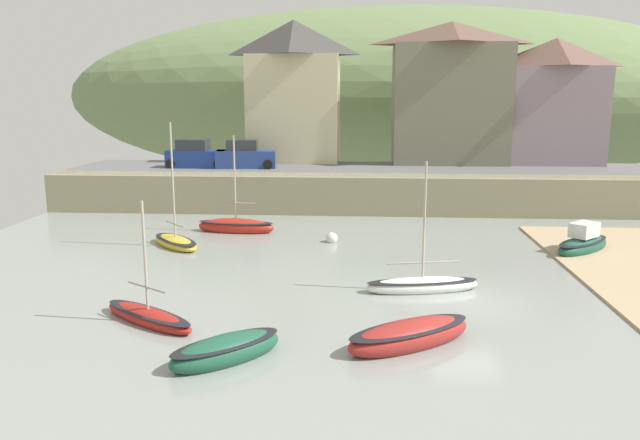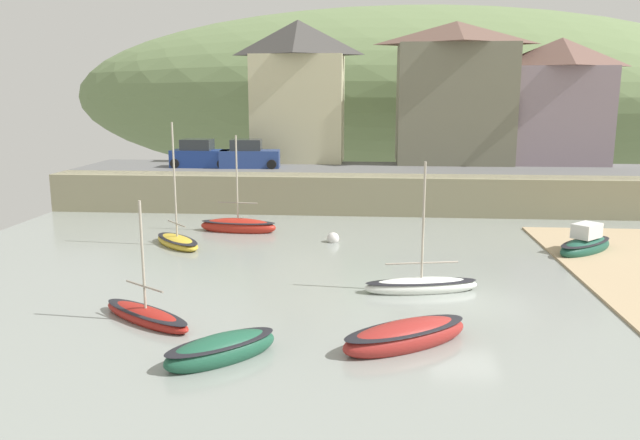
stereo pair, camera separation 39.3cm
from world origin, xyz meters
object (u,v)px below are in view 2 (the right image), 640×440
(sailboat_tall_mast, at_px, (221,350))
(motorboat_with_cabin, at_px, (146,315))
(waterfront_building_right, at_px, (558,100))
(waterfront_building_left, at_px, (298,90))
(waterfront_building_centre, at_px, (454,92))
(fishing_boat_green, at_px, (177,241))
(sailboat_far_left, at_px, (421,285))
(sailboat_white_hull, at_px, (406,336))
(sailboat_blue_trim, at_px, (585,245))
(rowboat_small_beached, at_px, (238,226))
(parked_car_near_slipway, at_px, (200,156))
(mooring_buoy, at_px, (333,238))
(parked_car_by_wall, at_px, (249,156))

(sailboat_tall_mast, bearing_deg, motorboat_with_cabin, 97.21)
(waterfront_building_right, xyz_separation_m, sailboat_tall_mast, (-17.61, -30.91, -6.69))
(waterfront_building_left, distance_m, waterfront_building_centre, 11.52)
(waterfront_building_right, distance_m, fishing_boat_green, 29.84)
(sailboat_far_left, height_order, sailboat_white_hull, sailboat_far_left)
(waterfront_building_centre, xyz_separation_m, sailboat_blue_trim, (4.25, -17.57, -7.14))
(waterfront_building_right, distance_m, sailboat_tall_mast, 36.20)
(waterfront_building_centre, bearing_deg, rowboat_small_beached, -132.88)
(rowboat_small_beached, bearing_deg, sailboat_far_left, -41.21)
(waterfront_building_centre, distance_m, motorboat_with_cabin, 32.01)
(waterfront_building_left, height_order, sailboat_far_left, waterfront_building_left)
(sailboat_blue_trim, relative_size, parked_car_near_slipway, 0.90)
(sailboat_blue_trim, distance_m, fishing_boat_green, 19.81)
(waterfront_building_right, bearing_deg, parked_car_near_slipway, -169.96)
(sailboat_far_left, relative_size, sailboat_white_hull, 1.17)
(sailboat_white_hull, distance_m, mooring_buoy, 13.50)
(waterfront_building_centre, height_order, fishing_boat_green, waterfront_building_centre)
(rowboat_small_beached, xyz_separation_m, parked_car_by_wall, (-1.24, 9.74, 2.89))
(sailboat_blue_trim, relative_size, mooring_buoy, 5.94)
(waterfront_building_centre, height_order, sailboat_far_left, waterfront_building_centre)
(motorboat_with_cabin, bearing_deg, waterfront_building_centre, 98.80)
(waterfront_building_left, relative_size, rowboat_small_beached, 1.89)
(parked_car_by_wall, bearing_deg, sailboat_white_hull, -74.03)
(sailboat_blue_trim, height_order, fishing_boat_green, fishing_boat_green)
(parked_car_by_wall, bearing_deg, rowboat_small_beached, -87.88)
(waterfront_building_centre, relative_size, sailboat_far_left, 1.97)
(waterfront_building_left, xyz_separation_m, waterfront_building_centre, (11.52, 0.00, -0.14))
(waterfront_building_right, height_order, mooring_buoy, waterfront_building_right)
(waterfront_building_centre, bearing_deg, mooring_buoy, -115.72)
(sailboat_far_left, bearing_deg, sailboat_tall_mast, -143.74)
(sailboat_far_left, bearing_deg, motorboat_with_cabin, -168.36)
(waterfront_building_centre, bearing_deg, motorboat_with_cabin, -115.39)
(waterfront_building_left, height_order, waterfront_building_centre, waterfront_building_left)
(waterfront_building_right, xyz_separation_m, sailboat_far_left, (-11.45, -24.15, -6.72))
(sailboat_white_hull, height_order, parked_car_near_slipway, parked_car_near_slipway)
(waterfront_building_left, distance_m, rowboat_small_beached, 16.13)
(sailboat_blue_trim, relative_size, motorboat_with_cabin, 0.88)
(sailboat_white_hull, distance_m, parked_car_near_slipway, 28.33)
(sailboat_white_hull, bearing_deg, fishing_boat_green, 98.99)
(motorboat_with_cabin, distance_m, mooring_buoy, 13.06)
(waterfront_building_centre, bearing_deg, sailboat_tall_mast, -108.15)
(sailboat_white_hull, relative_size, mooring_buoy, 7.01)
(parked_car_near_slipway, bearing_deg, waterfront_building_left, 36.08)
(sailboat_white_hull, bearing_deg, waterfront_building_left, 69.35)
(motorboat_with_cabin, relative_size, mooring_buoy, 6.73)
(rowboat_small_beached, bearing_deg, sailboat_tall_mast, -73.73)
(sailboat_far_left, xyz_separation_m, mooring_buoy, (-3.88, 7.85, -0.06))
(motorboat_with_cabin, height_order, rowboat_small_beached, rowboat_small_beached)
(motorboat_with_cabin, relative_size, fishing_boat_green, 0.68)
(motorboat_with_cabin, bearing_deg, sailboat_white_hull, 25.43)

